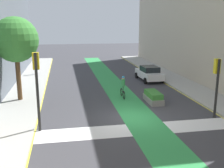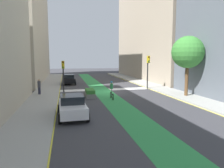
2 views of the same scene
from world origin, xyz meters
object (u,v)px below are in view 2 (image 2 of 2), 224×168
cyclist_in_lane (112,90)px  median_planter (90,93)px  traffic_signal_near_right (63,70)px  car_black_right_near (69,79)px  car_white_right_far (72,106)px  pedestrian_sidewalk_right_a (39,87)px  traffic_signal_near_left (148,66)px  street_tree_near (188,52)px

cyclist_in_lane → median_planter: bearing=-38.8°
traffic_signal_near_right → car_black_right_near: bearing=-95.7°
traffic_signal_near_right → car_white_right_far: size_ratio=0.91×
pedestrian_sidewalk_right_a → car_white_right_far: bearing=108.9°
car_black_right_near → car_white_right_far: bearing=89.6°
traffic_signal_near_right → median_planter: bearing=125.7°
traffic_signal_near_right → traffic_signal_near_left: 11.14m
median_planter → cyclist_in_lane: bearing=141.2°
cyclist_in_lane → street_tree_near: 9.10m
street_tree_near → median_planter: street_tree_near is taller
traffic_signal_near_right → cyclist_in_lane: bearing=131.2°
traffic_signal_near_left → pedestrian_sidewalk_right_a: bearing=8.0°
car_black_right_near → median_planter: (-2.01, 12.08, -0.40)m
car_white_right_far → street_tree_near: bearing=-156.4°
car_white_right_far → cyclist_in_lane: bearing=-125.3°
traffic_signal_near_left → street_tree_near: street_tree_near is taller
traffic_signal_near_right → traffic_signal_near_left: bearing=-179.3°
traffic_signal_near_left → cyclist_in_lane: (6.25, 5.71, -2.19)m
traffic_signal_near_right → car_black_right_near: traffic_signal_near_right is taller
traffic_signal_near_left → street_tree_near: size_ratio=0.70×
median_planter → car_white_right_far: bearing=74.2°
street_tree_near → pedestrian_sidewalk_right_a: bearing=-15.2°
pedestrian_sidewalk_right_a → median_planter: (-5.49, 2.11, -0.62)m
cyclist_in_lane → median_planter: size_ratio=0.79×
traffic_signal_near_right → car_white_right_far: traffic_signal_near_right is taller
cyclist_in_lane → pedestrian_sidewalk_right_a: (7.55, -3.77, 0.06)m
cyclist_in_lane → pedestrian_sidewalk_right_a: size_ratio=1.08×
traffic_signal_near_right → pedestrian_sidewalk_right_a: (2.67, 1.81, -1.71)m
car_white_right_far → median_planter: (-2.15, -7.62, -0.40)m
car_white_right_far → cyclist_in_lane: 7.30m
car_black_right_near → street_tree_near: size_ratio=0.66×
car_white_right_far → cyclist_in_lane: size_ratio=2.30×
cyclist_in_lane → traffic_signal_near_left: bearing=-137.6°
traffic_signal_near_left → street_tree_near: 6.74m
street_tree_near → car_black_right_near: bearing=-49.2°
traffic_signal_near_right → street_tree_near: street_tree_near is taller
traffic_signal_near_left → car_white_right_far: 15.85m
median_planter → traffic_signal_near_right: bearing=-54.3°
traffic_signal_near_left → car_black_right_near: (10.32, -8.03, -2.36)m
pedestrian_sidewalk_right_a → median_planter: size_ratio=0.73×
car_black_right_near → pedestrian_sidewalk_right_a: bearing=70.7°
traffic_signal_near_left → traffic_signal_near_right: bearing=0.7°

